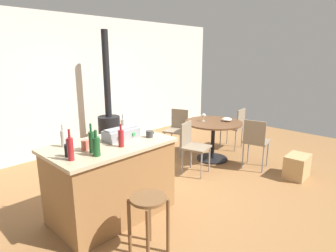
{
  "coord_description": "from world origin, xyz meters",
  "views": [
    {
      "loc": [
        -2.99,
        -2.78,
        1.94
      ],
      "look_at": [
        -0.14,
        -0.05,
        0.94
      ],
      "focal_mm": 30.23,
      "sensor_mm": 36.0,
      "label": 1
    }
  ],
  "objects_px": {
    "wood_stove": "(109,124)",
    "bottle_6": "(70,148)",
    "folding_chair_right": "(256,140)",
    "cup_2": "(85,145)",
    "bottle_0": "(92,141)",
    "serving_bowl": "(227,119)",
    "bottle_3": "(123,126)",
    "wooden_stool": "(148,211)",
    "folding_chair_left": "(192,144)",
    "bottle_4": "(63,138)",
    "dining_table": "(213,131)",
    "bottle_5": "(96,146)",
    "folding_chair_near": "(235,125)",
    "bottle_2": "(121,138)",
    "folding_chair_far": "(177,128)",
    "bottle_1": "(68,150)",
    "cardboard_box": "(297,166)",
    "cup_0": "(150,134)",
    "cup_1": "(94,140)",
    "toolbox": "(121,134)",
    "wine_glass": "(204,115)",
    "kitchen_island": "(112,180)"
  },
  "relations": [
    {
      "from": "bottle_1",
      "to": "cardboard_box",
      "type": "relative_size",
      "value": 0.42
    },
    {
      "from": "toolbox",
      "to": "bottle_4",
      "type": "relative_size",
      "value": 1.68
    },
    {
      "from": "bottle_1",
      "to": "bottle_5",
      "type": "relative_size",
      "value": 0.67
    },
    {
      "from": "dining_table",
      "to": "cup_2",
      "type": "xyz_separation_m",
      "value": [
        -2.75,
        -0.21,
        0.42
      ]
    },
    {
      "from": "bottle_4",
      "to": "folding_chair_far",
      "type": "bearing_deg",
      "value": 14.45
    },
    {
      "from": "cup_1",
      "to": "folding_chair_right",
      "type": "bearing_deg",
      "value": -14.47
    },
    {
      "from": "folding_chair_left",
      "to": "bottle_0",
      "type": "bearing_deg",
      "value": -173.35
    },
    {
      "from": "dining_table",
      "to": "bottle_0",
      "type": "distance_m",
      "value": 2.81
    },
    {
      "from": "wine_glass",
      "to": "cardboard_box",
      "type": "bearing_deg",
      "value": -78.1
    },
    {
      "from": "folding_chair_right",
      "to": "folding_chair_left",
      "type": "bearing_deg",
      "value": 141.87
    },
    {
      "from": "folding_chair_left",
      "to": "toolbox",
      "type": "distance_m",
      "value": 1.56
    },
    {
      "from": "bottle_2",
      "to": "bottle_3",
      "type": "distance_m",
      "value": 0.58
    },
    {
      "from": "folding_chair_right",
      "to": "cup_1",
      "type": "xyz_separation_m",
      "value": [
        -2.68,
        0.69,
        0.44
      ]
    },
    {
      "from": "toolbox",
      "to": "bottle_5",
      "type": "bearing_deg",
      "value": -151.22
    },
    {
      "from": "folding_chair_right",
      "to": "bottle_2",
      "type": "xyz_separation_m",
      "value": [
        -2.52,
        0.38,
        0.5
      ]
    },
    {
      "from": "toolbox",
      "to": "bottle_4",
      "type": "distance_m",
      "value": 0.67
    },
    {
      "from": "toolbox",
      "to": "wood_stove",
      "type": "bearing_deg",
      "value": 59.37
    },
    {
      "from": "cup_0",
      "to": "wine_glass",
      "type": "height_order",
      "value": "cup_0"
    },
    {
      "from": "bottle_4",
      "to": "serving_bowl",
      "type": "relative_size",
      "value": 1.45
    },
    {
      "from": "dining_table",
      "to": "wood_stove",
      "type": "xyz_separation_m",
      "value": [
        -1.05,
        1.82,
        0.01
      ]
    },
    {
      "from": "bottle_5",
      "to": "bottle_6",
      "type": "distance_m",
      "value": 0.26
    },
    {
      "from": "wood_stove",
      "to": "bottle_6",
      "type": "xyz_separation_m",
      "value": [
        -1.96,
        -2.22,
        0.48
      ]
    },
    {
      "from": "bottle_6",
      "to": "cup_0",
      "type": "xyz_separation_m",
      "value": [
        1.08,
        0.03,
        -0.08
      ]
    },
    {
      "from": "folding_chair_far",
      "to": "bottle_5",
      "type": "relative_size",
      "value": 3.16
    },
    {
      "from": "folding_chair_right",
      "to": "wine_glass",
      "type": "bearing_deg",
      "value": 100.98
    },
    {
      "from": "bottle_2",
      "to": "cup_0",
      "type": "bearing_deg",
      "value": 5.5
    },
    {
      "from": "bottle_0",
      "to": "serving_bowl",
      "type": "height_order",
      "value": "bottle_0"
    },
    {
      "from": "wooden_stool",
      "to": "bottle_5",
      "type": "height_order",
      "value": "bottle_5"
    },
    {
      "from": "toolbox",
      "to": "cardboard_box",
      "type": "xyz_separation_m",
      "value": [
        2.5,
        -1.29,
        -0.81
      ]
    },
    {
      "from": "toolbox",
      "to": "bottle_1",
      "type": "xyz_separation_m",
      "value": [
        -0.75,
        -0.11,
        0.0
      ]
    },
    {
      "from": "serving_bowl",
      "to": "bottle_5",
      "type": "bearing_deg",
      "value": -173.84
    },
    {
      "from": "bottle_5",
      "to": "cup_2",
      "type": "xyz_separation_m",
      "value": [
        0.02,
        0.26,
        -0.05
      ]
    },
    {
      "from": "folding_chair_right",
      "to": "wooden_stool",
      "type": "bearing_deg",
      "value": -174.21
    },
    {
      "from": "bottle_3",
      "to": "serving_bowl",
      "type": "distance_m",
      "value": 2.27
    },
    {
      "from": "bottle_2",
      "to": "serving_bowl",
      "type": "height_order",
      "value": "bottle_2"
    },
    {
      "from": "kitchen_island",
      "to": "bottle_2",
      "type": "bearing_deg",
      "value": -82.89
    },
    {
      "from": "bottle_3",
      "to": "wooden_stool",
      "type": "bearing_deg",
      "value": -117.16
    },
    {
      "from": "cardboard_box",
      "to": "cup_2",
      "type": "bearing_deg",
      "value": 157.46
    },
    {
      "from": "folding_chair_left",
      "to": "bottle_4",
      "type": "xyz_separation_m",
      "value": [
        -2.11,
        0.17,
        0.52
      ]
    },
    {
      "from": "bottle_0",
      "to": "bottle_3",
      "type": "height_order",
      "value": "bottle_0"
    },
    {
      "from": "folding_chair_left",
      "to": "bottle_0",
      "type": "height_order",
      "value": "bottle_0"
    },
    {
      "from": "folding_chair_right",
      "to": "cup_2",
      "type": "relative_size",
      "value": 7.06
    },
    {
      "from": "folding_chair_far",
      "to": "toolbox",
      "type": "height_order",
      "value": "toolbox"
    },
    {
      "from": "folding_chair_near",
      "to": "cup_0",
      "type": "distance_m",
      "value": 2.85
    },
    {
      "from": "cup_2",
      "to": "cardboard_box",
      "type": "xyz_separation_m",
      "value": [
        3.01,
        -1.25,
        -0.79
      ]
    },
    {
      "from": "folding_chair_near",
      "to": "serving_bowl",
      "type": "height_order",
      "value": "folding_chair_near"
    },
    {
      "from": "cup_0",
      "to": "bottle_3",
      "type": "bearing_deg",
      "value": 104.54
    },
    {
      "from": "dining_table",
      "to": "wood_stove",
      "type": "bearing_deg",
      "value": 120.1
    },
    {
      "from": "bottle_4",
      "to": "bottle_5",
      "type": "relative_size",
      "value": 0.95
    },
    {
      "from": "folding_chair_right",
      "to": "cardboard_box",
      "type": "xyz_separation_m",
      "value": [
        0.16,
        -0.67,
        -0.34
      ]
    }
  ]
}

